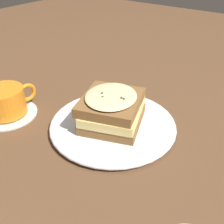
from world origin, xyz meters
TOP-DOWN VIEW (x-y plane):
  - ground_plane at (0.00, 0.00)m, footprint 2.40×2.40m
  - dinner_plate at (-0.00, -0.02)m, footprint 0.27×0.27m
  - sandwich at (-0.00, -0.02)m, footprint 0.16×0.16m
  - teacup_with_saucer at (-0.10, 0.20)m, footprint 0.15×0.13m

SIDE VIEW (x-z plane):
  - ground_plane at x=0.00m, z-range 0.00..0.00m
  - dinner_plate at x=0.00m, z-range 0.00..0.01m
  - teacup_with_saucer at x=-0.10m, z-range 0.00..0.06m
  - sandwich at x=0.00m, z-range 0.01..0.08m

